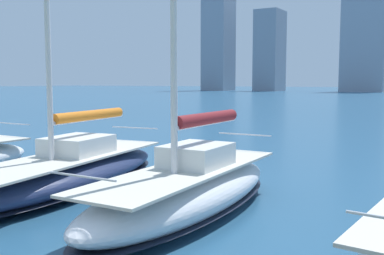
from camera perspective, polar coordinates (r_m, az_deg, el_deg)
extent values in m
cube|color=#919BAA|center=(161.64, 21.12, 11.03)|extent=(13.70, 10.86, 38.17)
cube|color=gray|center=(168.57, 9.85, 9.55)|extent=(8.63, 11.38, 29.06)
cube|color=#8A94A3|center=(176.90, 3.39, 13.07)|extent=(9.75, 10.61, 51.37)
ellipsoid|color=white|center=(11.20, -0.62, -8.36)|extent=(2.54, 7.99, 1.10)
ellipsoid|color=black|center=(11.28, -0.62, -9.85)|extent=(2.56, 8.03, 0.10)
cube|color=beige|center=(11.07, -0.63, -5.43)|extent=(2.10, 7.03, 0.06)
cube|color=silver|center=(11.42, 0.58, -3.53)|extent=(1.45, 1.78, 0.55)
cylinder|color=silver|center=(11.85, 1.98, 0.58)|extent=(0.20, 3.33, 0.12)
cylinder|color=maroon|center=(11.84, 1.98, 1.16)|extent=(0.40, 3.07, 0.32)
cylinder|color=silver|center=(8.09, -13.83, -6.05)|extent=(1.52, 0.08, 0.04)
cylinder|color=silver|center=(14.15, 6.67, -0.88)|extent=(1.76, 0.08, 0.04)
ellipsoid|color=navy|center=(14.27, -15.55, -5.73)|extent=(3.95, 9.39, 0.98)
ellipsoid|color=black|center=(14.33, -15.52, -6.79)|extent=(3.97, 9.44, 0.10)
cube|color=beige|center=(14.18, -15.61, -3.67)|extent=(3.32, 8.24, 0.06)
cube|color=silver|center=(14.56, -14.31, -2.18)|extent=(1.87, 2.21, 0.55)
cylinder|color=silver|center=(15.02, -12.82, 1.07)|extent=(0.67, 3.80, 0.12)
cylinder|color=orange|center=(15.01, -12.83, 1.53)|extent=(0.82, 3.53, 0.32)
cylinder|color=silver|center=(17.48, -7.31, -0.03)|extent=(1.98, 0.33, 0.04)
cylinder|color=silver|center=(19.10, -21.86, 0.47)|extent=(2.07, 0.05, 0.04)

